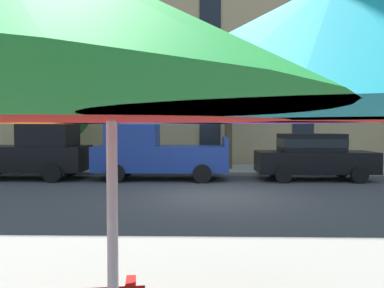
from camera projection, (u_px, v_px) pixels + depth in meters
The scene contains 9 objects.
ground_plane at pixel (216, 197), 11.09m from camera, with size 120.00×120.00×0.00m, color #424244.
sidewalk_far at pixel (211, 169), 17.88m from camera, with size 56.00×3.60×0.12m, color #9E998E.
apartment_building at pixel (208, 15), 25.66m from camera, with size 43.61×12.08×19.20m.
pickup_black at pixel (27, 153), 14.93m from camera, with size 5.10×2.12×2.20m.
pickup_blue at pixel (155, 153), 14.80m from camera, with size 5.10×2.12×2.20m.
sedan_black at pixel (313, 155), 14.65m from camera, with size 4.40×1.98×1.78m.
street_tree_left at pixel (56, 104), 17.46m from camera, with size 3.15×3.16×4.96m.
street_tree_middle at pixel (230, 95), 17.45m from camera, with size 2.21×2.18×4.76m.
patio_umbrella at pixel (111, 81), 2.03m from camera, with size 3.98×3.98×2.52m.
Camera 1 is at (-0.43, -11.03, 2.00)m, focal length 35.74 mm.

